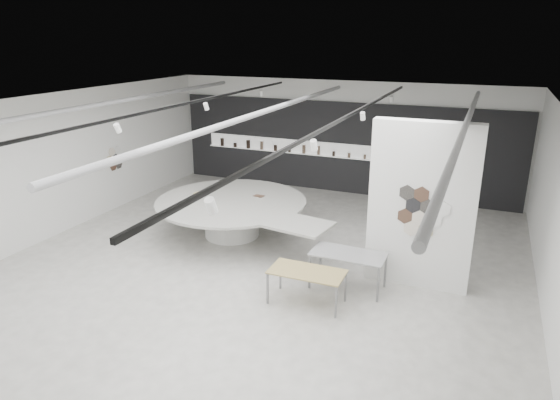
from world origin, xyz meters
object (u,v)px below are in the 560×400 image
at_px(partition_column, 421,206).
at_px(sample_table_wood, 307,273).
at_px(display_island, 234,213).
at_px(kitchen_counter, 429,193).
at_px(sample_table_stone, 348,256).

distance_m(partition_column, sample_table_wood, 2.82).
relative_size(partition_column, display_island, 0.67).
bearing_deg(sample_table_wood, display_island, 139.65).
distance_m(partition_column, display_island, 5.14).
relative_size(sample_table_wood, kitchen_counter, 0.96).
distance_m(display_island, sample_table_wood, 3.98).
xyz_separation_m(sample_table_wood, kitchen_counter, (1.53, 7.28, -0.22)).
xyz_separation_m(display_island, sample_table_wood, (3.03, -2.57, -0.01)).
bearing_deg(sample_table_wood, kitchen_counter, 78.15).
xyz_separation_m(sample_table_wood, sample_table_stone, (0.59, 0.95, 0.08)).
xyz_separation_m(display_island, sample_table_stone, (3.62, -1.63, 0.07)).
distance_m(display_island, sample_table_stone, 3.97).
xyz_separation_m(display_island, kitchen_counter, (4.56, 4.70, -0.23)).
bearing_deg(partition_column, display_island, 170.32).
bearing_deg(display_island, partition_column, -0.87).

